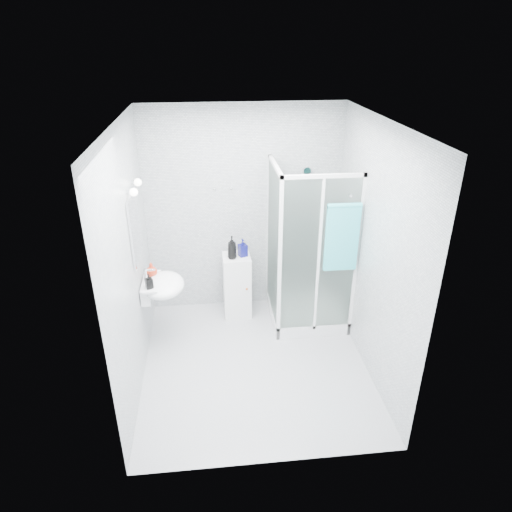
{
  "coord_description": "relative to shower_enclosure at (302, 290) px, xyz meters",
  "views": [
    {
      "loc": [
        -0.42,
        -3.98,
        3.28
      ],
      "look_at": [
        0.05,
        0.35,
        1.15
      ],
      "focal_mm": 32.0,
      "sensor_mm": 36.0,
      "label": 1
    }
  ],
  "objects": [
    {
      "name": "shampoo_bottle_b",
      "position": [
        -0.71,
        0.28,
        0.48
      ],
      "size": [
        0.13,
        0.13,
        0.22
      ],
      "primitive_type": "imported",
      "rotation": [
        0.0,
        0.0,
        0.33
      ],
      "color": "#0F105A",
      "rests_on": "storage_cabinet"
    },
    {
      "name": "storage_cabinet",
      "position": [
        -0.79,
        0.27,
        -0.04
      ],
      "size": [
        0.34,
        0.37,
        0.82
      ],
      "rotation": [
        0.0,
        0.0,
        0.02
      ],
      "color": "white",
      "rests_on": "ground"
    },
    {
      "name": "wall_hooks",
      "position": [
        -0.92,
        0.49,
        1.17
      ],
      "size": [
        0.23,
        0.06,
        0.03
      ],
      "color": "silver",
      "rests_on": "room"
    },
    {
      "name": "vanity_lights",
      "position": [
        -1.8,
        -0.32,
        1.47
      ],
      "size": [
        0.1,
        0.4,
        0.08
      ],
      "color": "silver",
      "rests_on": "room"
    },
    {
      "name": "mirror",
      "position": [
        -1.85,
        -0.32,
        1.05
      ],
      "size": [
        0.02,
        0.6,
        0.7
      ],
      "primitive_type": "cube",
      "color": "white",
      "rests_on": "room"
    },
    {
      "name": "wall_basin",
      "position": [
        -1.66,
        -0.32,
        0.35
      ],
      "size": [
        0.46,
        0.56,
        0.35
      ],
      "color": "white",
      "rests_on": "ground"
    },
    {
      "name": "soap_dispenser_black",
      "position": [
        -1.76,
        -0.47,
        0.5
      ],
      "size": [
        0.1,
        0.1,
        0.16
      ],
      "primitive_type": "imported",
      "rotation": [
        0.0,
        0.0,
        0.38
      ],
      "color": "black",
      "rests_on": "wall_basin"
    },
    {
      "name": "soap_dispenser_orange",
      "position": [
        -1.75,
        -0.21,
        0.5
      ],
      "size": [
        0.14,
        0.14,
        0.16
      ],
      "primitive_type": "imported",
      "rotation": [
        0.0,
        0.0,
        -0.11
      ],
      "color": "#B12C14",
      "rests_on": "wall_basin"
    },
    {
      "name": "hand_towel",
      "position": [
        0.31,
        -0.4,
        0.89
      ],
      "size": [
        0.36,
        0.05,
        0.77
      ],
      "color": "#33B6C0",
      "rests_on": "shower_enclosure"
    },
    {
      "name": "shampoo_bottle_a",
      "position": [
        -0.84,
        0.22,
        0.52
      ],
      "size": [
        0.12,
        0.12,
        0.29
      ],
      "primitive_type": "imported",
      "rotation": [
        0.0,
        0.0,
        -0.05
      ],
      "color": "black",
      "rests_on": "storage_cabinet"
    },
    {
      "name": "room",
      "position": [
        -0.67,
        -0.77,
        0.85
      ],
      "size": [
        2.4,
        2.6,
        2.6
      ],
      "color": "#B9BEC0",
      "rests_on": "ground"
    },
    {
      "name": "shower_enclosure",
      "position": [
        0.0,
        0.0,
        0.0
      ],
      "size": [
        0.9,
        0.95,
        2.0
      ],
      "color": "white",
      "rests_on": "ground"
    }
  ]
}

